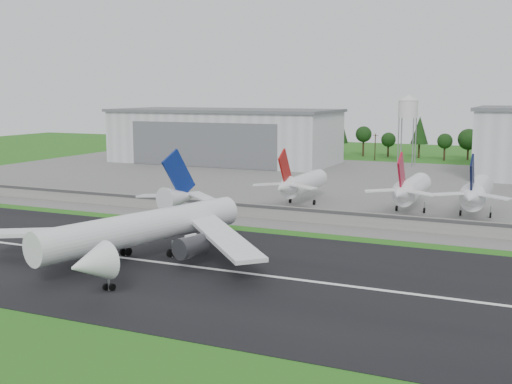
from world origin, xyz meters
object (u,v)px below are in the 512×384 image
at_px(main_airliner, 143,235).
at_px(parked_jet_red_b, 410,189).
at_px(parked_jet_navy, 476,193).
at_px(parked_jet_red_a, 300,184).

xyz_separation_m(main_airliner, parked_jet_red_b, (34.92, 66.97, 1.24)).
relative_size(parked_jet_red_b, parked_jet_navy, 1.00).
bearing_deg(parked_jet_red_a, parked_jet_navy, 0.08).
bearing_deg(parked_jet_red_b, main_airliner, -117.54).
height_order(parked_jet_red_a, parked_jet_red_b, parked_jet_red_b).
distance_m(parked_jet_red_a, parked_jet_red_b, 29.35).
xyz_separation_m(parked_jet_red_a, parked_jet_navy, (45.14, 0.06, 0.39)).
distance_m(parked_jet_red_a, parked_jet_navy, 45.15).
relative_size(main_airliner, parked_jet_navy, 1.86).
relative_size(parked_jet_red_a, parked_jet_red_b, 1.00).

